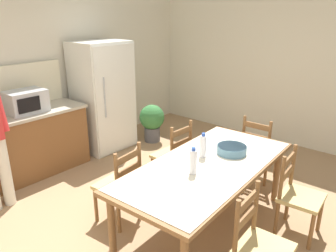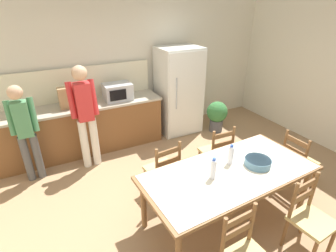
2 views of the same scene
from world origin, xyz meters
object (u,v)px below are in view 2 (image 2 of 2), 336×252
at_px(refrigerator, 179,91).
at_px(microwave, 118,92).
at_px(paper_bag, 66,98).
at_px(bottle_near_centre, 213,169).
at_px(chair_side_near_right, 310,219).
at_px(potted_plant, 217,114).
at_px(person_at_sink, 25,129).
at_px(serving_bowl, 258,162).
at_px(chair_side_far_left, 163,170).
at_px(person_at_counter, 85,113).
at_px(dining_table, 229,176).
at_px(chair_side_far_right, 217,152).
at_px(chair_head_end, 298,161).
at_px(bottle_off_centre, 231,155).

relative_size(refrigerator, microwave, 3.55).
relative_size(paper_bag, bottle_near_centre, 1.33).
height_order(refrigerator, microwave, refrigerator).
height_order(refrigerator, chair_side_near_right, refrigerator).
relative_size(microwave, potted_plant, 0.75).
height_order(person_at_sink, potted_plant, person_at_sink).
height_order(serving_bowl, chair_side_far_left, chair_side_far_left).
bearing_deg(person_at_sink, person_at_counter, -91.23).
distance_m(microwave, dining_table, 2.66).
bearing_deg(potted_plant, chair_side_far_right, -126.85).
distance_m(bottle_near_centre, serving_bowl, 0.65).
distance_m(chair_side_far_left, person_at_counter, 1.58).
relative_size(paper_bag, serving_bowl, 1.12).
bearing_deg(chair_head_end, bottle_off_centre, 86.30).
xyz_separation_m(refrigerator, person_at_sink, (-2.87, -0.48, -0.02)).
bearing_deg(microwave, dining_table, -77.55).
bearing_deg(serving_bowl, chair_side_near_right, -78.79).
bearing_deg(refrigerator, potted_plant, -31.44).
bearing_deg(person_at_sink, bottle_off_centre, -130.77).
height_order(bottle_near_centre, chair_side_far_left, bottle_near_centre).
height_order(paper_bag, potted_plant, paper_bag).
distance_m(chair_side_far_left, chair_side_near_right, 1.86).
xyz_separation_m(chair_head_end, potted_plant, (0.06, 2.06, -0.06)).
bearing_deg(chair_side_far_right, bottle_near_centre, 51.14).
distance_m(serving_bowl, person_at_counter, 2.68).
distance_m(bottle_off_centre, person_at_sink, 2.98).
xyz_separation_m(dining_table, serving_bowl, (0.38, -0.06, 0.12)).
bearing_deg(bottle_near_centre, person_at_sink, 132.09).
bearing_deg(microwave, person_at_counter, -143.52).
bearing_deg(chair_side_far_left, potted_plant, -151.01).
xyz_separation_m(bottle_near_centre, serving_bowl, (0.65, -0.04, -0.07)).
relative_size(refrigerator, dining_table, 0.81).
xyz_separation_m(bottle_near_centre, chair_side_far_right, (0.71, 0.83, -0.43)).
height_order(bottle_off_centre, chair_side_far_right, bottle_off_centre).
height_order(chair_side_near_right, person_at_sink, person_at_sink).
height_order(bottle_near_centre, chair_head_end, bottle_near_centre).
xyz_separation_m(chair_side_near_right, person_at_sink, (-2.67, 2.85, 0.43)).
bearing_deg(person_at_counter, chair_side_far_left, -149.73).
xyz_separation_m(bottle_near_centre, potted_plant, (1.69, 2.14, -0.49)).
bearing_deg(bottle_off_centre, chair_side_far_right, 63.75).
height_order(paper_bag, bottle_near_centre, paper_bag).
height_order(serving_bowl, chair_side_far_right, chair_side_far_right).
relative_size(refrigerator, person_at_counter, 1.02).
xyz_separation_m(dining_table, chair_side_far_left, (-0.52, 0.77, -0.24)).
bearing_deg(person_at_counter, chair_head_end, -127.07).
bearing_deg(microwave, serving_bowl, -70.22).
xyz_separation_m(chair_side_near_right, person_at_counter, (-1.79, 2.83, 0.53)).
distance_m(dining_table, potted_plant, 2.58).
distance_m(person_at_counter, potted_plant, 2.75).
height_order(chair_side_far_left, person_at_sink, person_at_sink).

